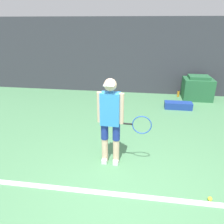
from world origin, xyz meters
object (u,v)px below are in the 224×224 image
Objects in this scene: tennis_player at (111,119)px; water_bottle at (178,94)px; equipment_bag at (178,105)px; covered_chair at (197,88)px; tennis_ball at (210,199)px.

tennis_player is 6.99× the size of water_bottle.
tennis_player is at bearing -112.91° from water_bottle.
tennis_player is 1.98× the size of equipment_bag.
water_bottle is at bearing 165.35° from covered_chair.
tennis_player is at bearing -118.22° from equipment_bag.
water_bottle is at bearing 82.35° from equipment_bag.
equipment_bag is 3.53× the size of water_bottle.
tennis_player reaches higher than covered_chair.
tennis_player is 4.84m from covered_chair.
equipment_bag is (0.02, 3.87, 0.07)m from tennis_ball.
equipment_bag is at bearing 64.35° from tennis_player.
covered_chair is at bearing 54.68° from equipment_bag.
covered_chair reaches higher than equipment_bag.
tennis_ball is at bearing -92.08° from water_bottle.
covered_chair is 1.17× the size of equipment_bag.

